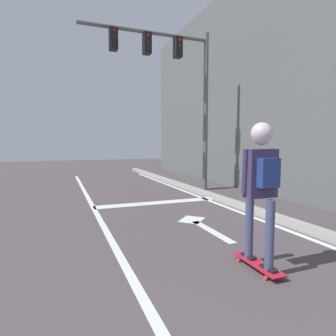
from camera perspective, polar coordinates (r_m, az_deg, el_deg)
The scene contains 10 objects.
lane_line_center at distance 4.98m, azimuth -11.15°, elevation -14.18°, with size 0.12×20.00×0.01m, color silver.
lane_line_curbside at distance 6.32m, azimuth 19.14°, elevation -10.22°, with size 0.12×20.00×0.01m, color silver.
stop_bar at distance 7.87m, azimuth -2.44°, elevation -6.95°, with size 3.33×0.40×0.01m, color silver.
lane_arrow_stem at distance 5.49m, azimuth 8.73°, elevation -12.33°, with size 0.16×1.40×0.01m, color silver.
lane_arrow_head at distance 6.21m, azimuth 4.78°, elevation -10.23°, with size 0.56×0.44×0.01m, color silver.
curb_strip at distance 6.46m, azimuth 20.87°, elevation -9.32°, with size 0.24×24.00×0.14m, color #9E9C93.
skateboard at distance 4.07m, azimuth 17.53°, elevation -17.83°, with size 0.25×0.83×0.08m.
skater at distance 3.77m, azimuth 18.13°, elevation -1.07°, with size 0.50×0.65×1.81m.
traffic_signal_mast at distance 9.76m, azimuth 0.96°, elevation 18.59°, with size 4.26×0.34×5.32m.
building_block at distance 16.70m, azimuth 28.10°, elevation 11.64°, with size 12.68×12.38×7.46m, color #5C5F5E.
Camera 1 is at (-0.91, 1.36, 1.63)m, focal length 30.51 mm.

